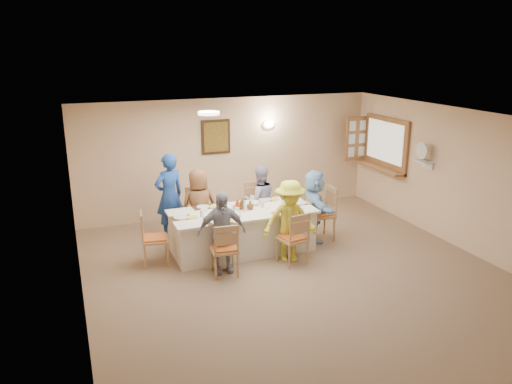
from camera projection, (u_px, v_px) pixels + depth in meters
name	position (u px, v px, depth m)	size (l,w,h in m)	color
ground	(300.00, 277.00, 7.95)	(7.00, 7.00, 0.00)	brown
room_walls	(302.00, 186.00, 7.52)	(7.00, 7.00, 7.00)	beige
wall_picture	(216.00, 137.00, 10.45)	(0.62, 0.05, 0.72)	#322011
wall_sconce	(269.00, 124.00, 10.79)	(0.26, 0.09, 0.18)	white
ceiling_light	(209.00, 113.00, 8.24)	(0.36, 0.36, 0.05)	white
serving_hatch	(386.00, 144.00, 10.78)	(0.06, 1.50, 1.15)	#996537
hatch_sill	(379.00, 168.00, 10.89)	(0.30, 1.50, 0.05)	#996537
shutter_door	(356.00, 139.00, 11.37)	(0.55, 0.04, 1.00)	#996537
fan_shelf	(424.00, 162.00, 9.58)	(0.22, 0.36, 0.03)	white
desk_fan	(423.00, 154.00, 9.53)	(0.30, 0.30, 0.28)	#A5A5A8
dining_table	(243.00, 231.00, 8.86)	(2.54, 1.08, 0.76)	white
chair_back_left	(198.00, 215.00, 9.34)	(0.48, 0.48, 0.99)	tan
chair_back_right	(257.00, 208.00, 9.76)	(0.47, 0.47, 0.98)	tan
chair_front_left	(224.00, 248.00, 7.92)	(0.43, 0.43, 0.90)	tan
chair_front_right	(292.00, 237.00, 8.33)	(0.44, 0.44, 0.93)	tan
chair_left_end	(155.00, 238.00, 8.30)	(0.45, 0.45, 0.94)	tan
chair_right_end	(320.00, 213.00, 9.37)	(0.49, 0.49, 1.03)	tan
diner_back_left	(199.00, 206.00, 9.17)	(0.70, 0.47, 1.41)	brown
diner_back_right	(260.00, 200.00, 9.60)	(0.70, 0.56, 1.36)	#9490B6
diner_front_left	(222.00, 232.00, 7.96)	(0.82, 0.38, 1.36)	#9698A7
diner_front_right	(290.00, 221.00, 8.37)	(1.00, 0.68, 1.42)	yellow
diner_right_end	(314.00, 206.00, 9.27)	(0.64, 1.32, 1.36)	#92C1F5
caregiver	(169.00, 196.00, 9.40)	(0.69, 0.56, 1.64)	#224CAB
placemat_fl	(217.00, 222.00, 8.17)	(0.35, 0.26, 0.01)	#472B19
plate_fl	(217.00, 222.00, 8.17)	(0.24, 0.24, 0.02)	white
napkin_fl	(228.00, 221.00, 8.19)	(0.14, 0.14, 0.01)	yellow
placemat_fr	(283.00, 213.00, 8.59)	(0.36, 0.27, 0.01)	#472B19
plate_fr	(283.00, 213.00, 8.59)	(0.23, 0.23, 0.01)	white
napkin_fr	(294.00, 213.00, 8.61)	(0.14, 0.14, 0.01)	yellow
placemat_bl	(203.00, 207.00, 8.92)	(0.37, 0.27, 0.01)	#472B19
plate_bl	(203.00, 207.00, 8.92)	(0.23, 0.23, 0.01)	white
napkin_bl	(213.00, 206.00, 8.94)	(0.14, 0.14, 0.01)	yellow
placemat_br	(265.00, 200.00, 9.34)	(0.34, 0.25, 0.01)	#472B19
plate_br	(265.00, 199.00, 9.34)	(0.25, 0.25, 0.02)	white
napkin_br	(275.00, 199.00, 9.36)	(0.15, 0.15, 0.01)	yellow
placemat_le	(181.00, 218.00, 8.37)	(0.35, 0.26, 0.01)	#472B19
plate_le	(181.00, 217.00, 8.37)	(0.25, 0.25, 0.02)	white
napkin_le	(192.00, 217.00, 8.39)	(0.15, 0.15, 0.01)	yellow
placemat_re	(300.00, 203.00, 9.15)	(0.35, 0.26, 0.01)	#472B19
plate_re	(300.00, 203.00, 9.14)	(0.25, 0.25, 0.02)	white
napkin_re	(310.00, 203.00, 9.16)	(0.15, 0.15, 0.01)	yellow
teacup_a	(206.00, 219.00, 8.18)	(0.11, 0.11, 0.08)	white
teacup_b	(252.00, 197.00, 9.37)	(0.10, 0.10, 0.07)	white
bowl_a	(235.00, 215.00, 8.45)	(0.27, 0.27, 0.06)	white
bowl_b	(254.00, 203.00, 9.06)	(0.22, 0.22, 0.06)	white
condiment_ketchup	(237.00, 205.00, 8.67)	(0.11, 0.11, 0.23)	#A0350D
condiment_brown	(243.00, 204.00, 8.79)	(0.12, 0.12, 0.21)	#593617
condiment_malt	(250.00, 205.00, 8.79)	(0.13, 0.13, 0.16)	#593617
drinking_glass	(233.00, 208.00, 8.73)	(0.07, 0.07, 0.11)	silver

